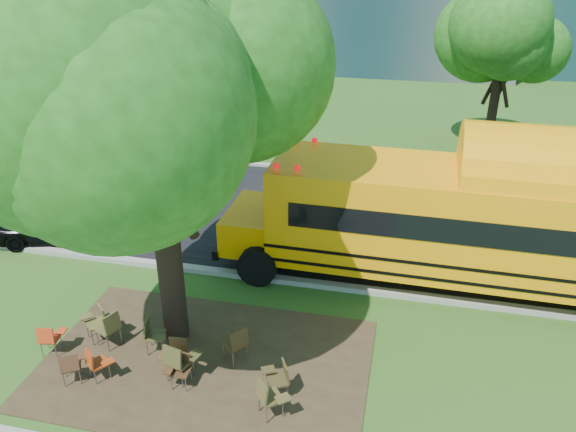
% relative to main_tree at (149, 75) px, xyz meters
% --- Properties ---
extents(ground, '(160.00, 160.00, 0.00)m').
position_rel_main_tree_xyz_m(ground, '(-0.02, -0.27, -6.01)').
color(ground, '#2D551A').
rests_on(ground, ground).
extents(dirt_patch, '(7.00, 4.50, 0.03)m').
position_rel_main_tree_xyz_m(dirt_patch, '(0.98, -0.77, -6.00)').
color(dirt_patch, '#382819').
rests_on(dirt_patch, ground).
extents(asphalt_road, '(80.00, 8.00, 0.04)m').
position_rel_main_tree_xyz_m(asphalt_road, '(-0.02, 6.73, -5.99)').
color(asphalt_road, black).
rests_on(asphalt_road, ground).
extents(kerb_near, '(80.00, 0.25, 0.14)m').
position_rel_main_tree_xyz_m(kerb_near, '(-0.02, 2.73, -5.94)').
color(kerb_near, gray).
rests_on(kerb_near, ground).
extents(kerb_far, '(80.00, 0.25, 0.14)m').
position_rel_main_tree_xyz_m(kerb_far, '(-0.02, 10.83, -5.94)').
color(kerb_far, gray).
rests_on(kerb_far, ground).
extents(bg_tree_0, '(5.20, 5.20, 7.18)m').
position_rel_main_tree_xyz_m(bg_tree_0, '(-12.02, 12.73, -1.44)').
color(bg_tree_0, black).
rests_on(bg_tree_0, ground).
extents(bg_tree_2, '(4.80, 4.80, 6.62)m').
position_rel_main_tree_xyz_m(bg_tree_2, '(-5.02, 15.73, -1.80)').
color(bg_tree_2, black).
rests_on(bg_tree_2, ground).
extents(bg_tree_3, '(5.60, 5.60, 7.84)m').
position_rel_main_tree_xyz_m(bg_tree_3, '(7.98, 13.73, -0.98)').
color(bg_tree_3, black).
rests_on(bg_tree_3, ground).
extents(main_tree, '(7.20, 7.20, 9.63)m').
position_rel_main_tree_xyz_m(main_tree, '(0.00, 0.00, 0.00)').
color(main_tree, black).
rests_on(main_tree, ground).
extents(school_bus, '(13.06, 3.16, 3.18)m').
position_rel_main_tree_xyz_m(school_bus, '(7.17, 3.73, -4.17)').
color(school_bus, '#FF9B08').
rests_on(school_bus, ground).
extents(chair_0, '(0.53, 0.55, 0.79)m').
position_rel_main_tree_xyz_m(chair_0, '(-2.41, -1.24, -5.52)').
color(chair_0, red).
rests_on(chair_0, ground).
extents(chair_1, '(0.67, 0.53, 0.78)m').
position_rel_main_tree_xyz_m(chair_1, '(-1.01, -1.73, -5.53)').
color(chair_1, '#A33711').
rests_on(chair_1, ground).
extents(chair_2, '(0.54, 0.66, 0.80)m').
position_rel_main_tree_xyz_m(chair_2, '(-1.46, -1.92, -5.52)').
color(chair_2, '#4E2D1C').
rests_on(chair_2, ground).
extents(chair_3, '(0.54, 0.51, 0.81)m').
position_rel_main_tree_xyz_m(chair_3, '(0.48, -1.12, -5.51)').
color(chair_3, '#51381D').
rests_on(chair_3, ground).
extents(chair_4, '(0.74, 0.58, 0.97)m').
position_rel_main_tree_xyz_m(chair_4, '(0.67, -1.42, -5.41)').
color(chair_4, '#413D1C').
rests_on(chair_4, ground).
extents(chair_5, '(0.50, 0.46, 0.77)m').
position_rel_main_tree_xyz_m(chair_5, '(0.73, -1.49, -5.54)').
color(chair_5, '#412A17').
rests_on(chair_5, ground).
extents(chair_6, '(0.67, 0.56, 0.83)m').
position_rel_main_tree_xyz_m(chair_6, '(2.77, -1.34, -5.50)').
color(chair_6, '#41381C').
rests_on(chair_6, ground).
extents(chair_7, '(0.74, 0.59, 0.87)m').
position_rel_main_tree_xyz_m(chair_7, '(2.70, -1.93, -5.47)').
color(chair_7, brown).
rests_on(chair_7, ground).
extents(chair_8, '(0.58, 0.73, 0.91)m').
position_rel_main_tree_xyz_m(chair_8, '(-1.28, -0.66, -5.45)').
color(chair_8, '#4F4922').
rests_on(chair_8, ground).
extents(chair_9, '(0.74, 0.58, 0.86)m').
position_rel_main_tree_xyz_m(chair_9, '(-1.69, -0.48, -5.48)').
color(chair_9, brown).
rests_on(chair_9, ground).
extents(chair_10, '(0.60, 0.58, 0.86)m').
position_rel_main_tree_xyz_m(chair_10, '(-0.26, -0.66, -5.48)').
color(chair_10, '#4B4520').
rests_on(chair_10, ground).
extents(chair_11, '(0.63, 0.79, 0.93)m').
position_rel_main_tree_xyz_m(chair_11, '(1.65, -0.56, -5.44)').
color(chair_11, '#402E17').
rests_on(chair_11, ground).
extents(black_car, '(4.12, 2.55, 1.31)m').
position_rel_main_tree_xyz_m(black_car, '(-5.30, 3.53, -5.36)').
color(black_car, black).
rests_on(black_car, ground).
extents(bg_car_red, '(4.47, 2.63, 1.17)m').
position_rel_main_tree_xyz_m(bg_car_red, '(-7.19, 9.08, -5.43)').
color(bg_car_red, '#591B0F').
rests_on(bg_car_red, ground).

